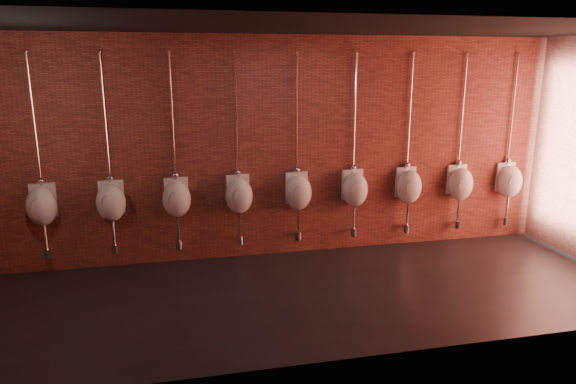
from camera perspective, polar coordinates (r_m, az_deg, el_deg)
The scene contains 11 objects.
ground at distance 6.54m, azimuth 1.75°, elevation -11.29°, with size 8.50×8.50×0.00m, color black.
room_shell at distance 5.96m, azimuth 1.89°, elevation 6.48°, with size 8.54×3.04×3.22m.
urinal_1 at distance 7.53m, azimuth -25.68°, elevation -1.35°, with size 0.42×0.38×2.72m.
urinal_2 at distance 7.37m, azimuth -19.07°, elevation -1.02°, with size 0.42×0.38×2.72m.
urinal_3 at distance 7.32m, azimuth -12.28°, elevation -0.68°, with size 0.42×0.38×2.72m.
urinal_4 at distance 7.36m, azimuth -5.47°, elevation -0.32°, with size 0.42×0.38×2.72m.
urinal_5 at distance 7.51m, azimuth 1.15°, elevation 0.03°, with size 0.42×0.38×2.72m.
urinal_6 at distance 7.76m, azimuth 7.43°, elevation 0.37°, with size 0.42×0.38×2.72m.
urinal_7 at distance 8.09m, azimuth 13.27°, elevation 0.67°, with size 0.42×0.38×2.72m.
urinal_8 at distance 8.50m, azimuth 18.59°, elevation 0.94°, with size 0.42×0.38×2.72m.
urinal_9 at distance 8.98m, azimuth 23.38°, elevation 1.18°, with size 0.42×0.38×2.72m.
Camera 1 is at (-1.46, -5.73, 2.79)m, focal length 32.00 mm.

